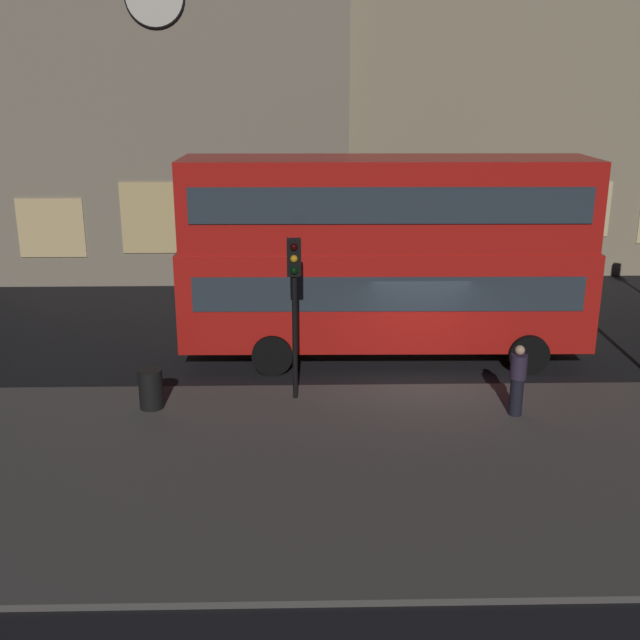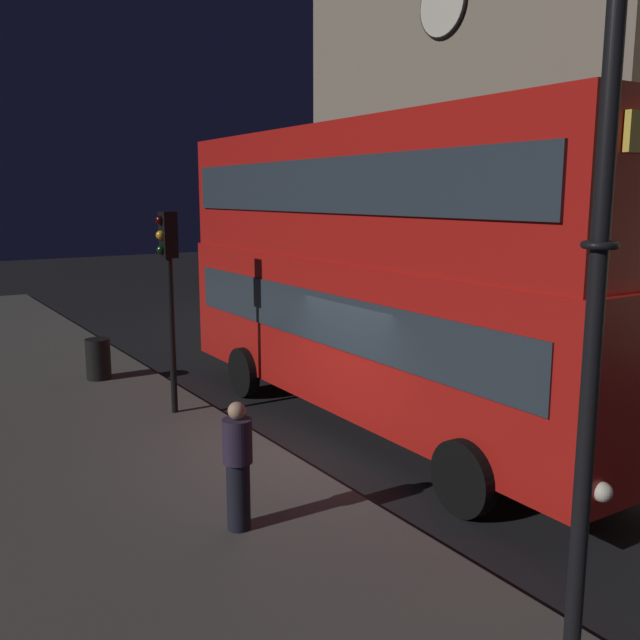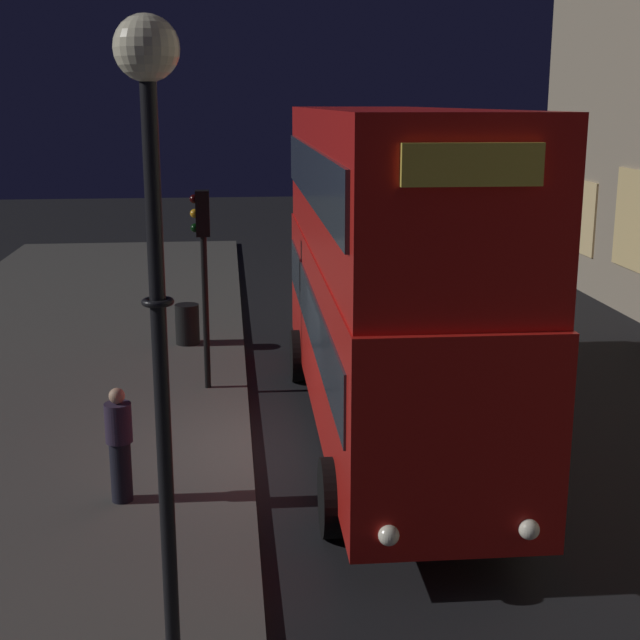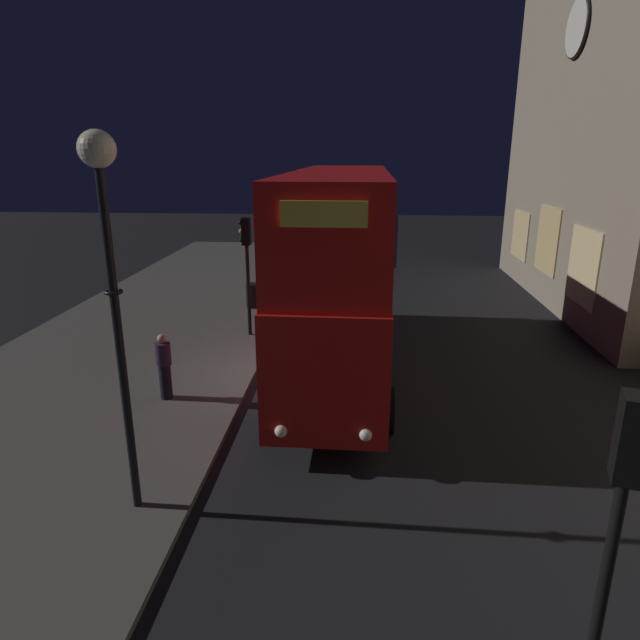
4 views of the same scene
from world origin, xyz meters
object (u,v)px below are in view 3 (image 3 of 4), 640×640
object	(u,v)px
pedestrian	(120,444)
litter_bin	(187,324)
traffic_light_near_kerb	(203,248)
street_lamp	(154,209)
double_decker_bus	(385,259)

from	to	relation	value
pedestrian	litter_bin	xyz separation A→B (m)	(-8.27, 0.57, -0.38)
traffic_light_near_kerb	street_lamp	distance (m)	9.35
traffic_light_near_kerb	litter_bin	xyz separation A→B (m)	(-3.30, -0.51, -2.30)
double_decker_bus	traffic_light_near_kerb	world-z (taller)	double_decker_bus
traffic_light_near_kerb	litter_bin	size ratio (longest dim) A/B	4.15
traffic_light_near_kerb	street_lamp	xyz separation A→B (m)	(9.17, -0.12, 1.81)
litter_bin	double_decker_bus	bearing A→B (deg)	32.01
double_decker_bus	litter_bin	size ratio (longest dim) A/B	11.91
litter_bin	pedestrian	bearing A→B (deg)	-3.96
street_lamp	traffic_light_near_kerb	bearing A→B (deg)	179.23
double_decker_bus	pedestrian	distance (m)	5.29
traffic_light_near_kerb	pedestrian	size ratio (longest dim) A/B	2.32
double_decker_bus	litter_bin	bearing A→B (deg)	-147.18
street_lamp	litter_bin	xyz separation A→B (m)	(-12.48, -0.38, -4.10)
double_decker_bus	pedestrian	size ratio (longest dim) A/B	6.67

